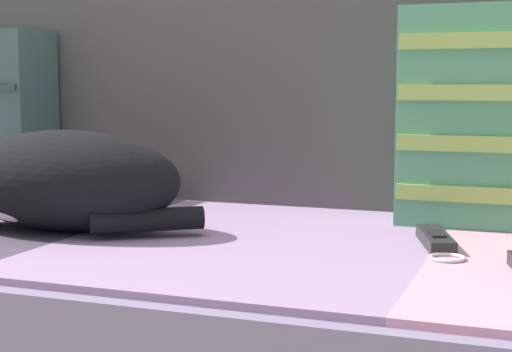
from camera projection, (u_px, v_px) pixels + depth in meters
name	position (u px, v px, depth m)	size (l,w,h in m)	color
couch	(164.00, 334.00, 1.32)	(1.71, 0.83, 0.36)	gray
sofa_backrest	(239.00, 95.00, 1.59)	(1.68, 0.14, 0.42)	#474242
sleeping_cat	(55.00, 183.00, 1.25)	(0.45, 0.23, 0.16)	black
game_remote_near	(436.00, 240.00, 1.14)	(0.10, 0.20, 0.02)	black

